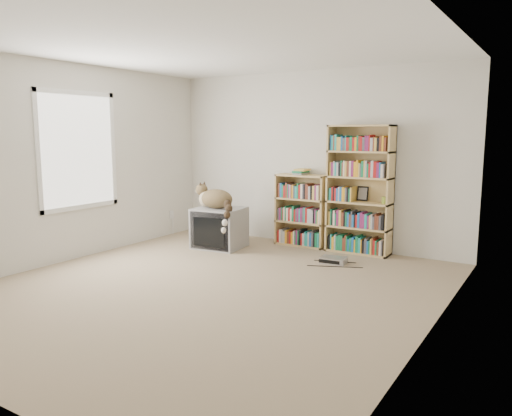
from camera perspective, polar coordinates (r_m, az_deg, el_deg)
The scene contains 16 objects.
floor at distance 5.36m, azimuth -5.34°, elevation -9.12°, with size 4.50×5.00×0.01m, color #9C856A.
wall_back at distance 7.26m, azimuth 6.59°, elevation 5.57°, with size 4.50×0.02×2.50m, color silver.
wall_left at distance 6.73m, azimuth -20.99°, elevation 4.82°, with size 0.02×5.00×2.50m, color silver.
wall_right at distance 4.16m, azimuth 19.92°, elevation 2.84°, with size 0.02×5.00×2.50m, color silver.
ceiling at distance 5.18m, azimuth -5.75°, elevation 18.24°, with size 4.50×5.00×0.02m, color white.
window at distance 6.84m, azimuth -19.66°, elevation 6.20°, with size 0.02×1.22×1.52m, color white.
crt_tv at distance 7.14m, azimuth -4.16°, elevation -2.26°, with size 0.72×0.66×0.57m.
cat at distance 6.99m, azimuth -4.44°, elevation 0.71°, with size 0.75×0.54×0.60m.
bookcase_tall at distance 6.87m, azimuth 11.79°, elevation 1.72°, with size 0.87×0.30×1.73m.
bookcase_short at distance 7.26m, azimuth 5.32°, elevation -0.53°, with size 0.75×0.30×1.03m.
book_stack at distance 7.18m, azimuth 5.19°, elevation 4.16°, with size 0.20×0.26×0.08m, color #B01718.
green_mug at distance 6.75m, azimuth 14.54°, elevation 0.88°, with size 0.08×0.08×0.09m, color olive.
framed_print at distance 6.95m, azimuth 12.12°, elevation 1.63°, with size 0.15×0.01×0.20m, color black.
dvd_player at distance 6.40m, azimuth 8.86°, elevation -5.90°, with size 0.32×0.23×0.07m, color #AAA9AE.
wall_outlet at distance 8.15m, azimuth -9.61°, elevation -0.75°, with size 0.01×0.08×0.13m, color silver.
floor_cables at distance 6.42m, azimuth 5.60°, elevation -6.09°, with size 1.20×0.70×0.01m, color black, non-canonical shape.
Camera 1 is at (3.11, -4.05, 1.63)m, focal length 35.00 mm.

